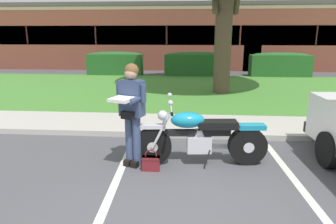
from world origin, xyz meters
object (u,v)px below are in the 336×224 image
Objects in this scene: motorcycle at (206,137)px; hedge_center_left at (196,64)px; rider_person at (131,107)px; handbag at (151,162)px; hedge_left at (115,63)px; brick_building at (171,36)px; hedge_center_right at (280,64)px.

motorcycle is 0.70× the size of hedge_center_left.
rider_person is 0.94m from handbag.
brick_building is (2.52, 6.50, 1.31)m from hedge_left.
hedge_left is 8.43m from hedge_center_right.
hedge_left is at bearing -180.00° from hedge_center_right.
motorcycle is 0.79× the size of hedge_left.
brick_building is at bearing 104.65° from hedge_center_left.
handbag is at bearing -29.36° from rider_person.
rider_person is 0.60× the size of hedge_left.
hedge_left and hedge_center_right have the same top height.
hedge_center_left reaches higher than handbag.
hedge_center_right is at bearing 64.06° from rider_person.
hedge_center_right is at bearing 69.09° from motorcycle.
hedge_left reaches higher than motorcycle.
hedge_left is 7.09m from brick_building.
hedge_center_right is (4.22, 0.00, 0.00)m from hedge_center_left.
motorcycle is 6.23× the size of handbag.
motorcycle is 0.76× the size of hedge_center_right.
hedge_center_right is (8.43, 0.00, 0.00)m from hedge_left.
handbag is 12.35m from hedge_center_right.
motorcycle is 1.00m from handbag.
rider_person is 0.53× the size of hedge_center_left.
hedge_center_right is at bearing 65.81° from handbag.
brick_building is (-5.92, 6.50, 1.31)m from hedge_center_right.
hedge_center_left is at bearing -75.35° from brick_building.
brick_building is (-0.86, 17.75, 1.82)m from handbag.
rider_person is at bearing -74.60° from hedge_left.
hedge_center_right is (4.17, 10.92, 0.17)m from motorcycle.
rider_person reaches higher than hedge_center_right.
handbag is at bearing -94.26° from hedge_center_left.
rider_person is 17.60m from brick_building.
brick_building is at bearing 91.73° from rider_person.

